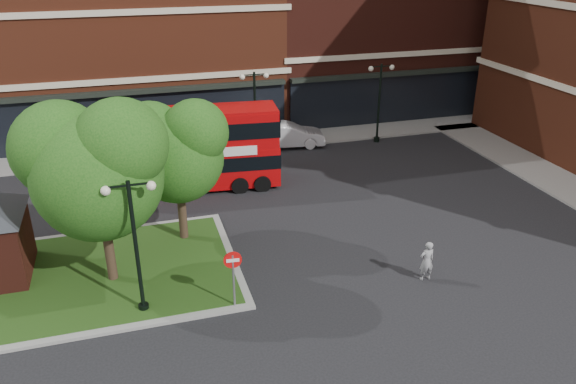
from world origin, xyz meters
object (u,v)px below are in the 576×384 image
object	(u,v)px
woman	(427,261)
car_silver	(102,158)
bus	(183,145)
car_white	(288,135)

from	to	relation	value
woman	car_silver	xyz separation A→B (m)	(-11.92, 15.27, -0.14)
woman	car_silver	distance (m)	19.37
bus	car_white	distance (m)	8.55
bus	car_silver	bearing A→B (deg)	142.24
bus	woman	world-z (taller)	bus
woman	car_white	bearing A→B (deg)	-89.02
woman	bus	bearing A→B (deg)	-57.46
bus	woman	xyz separation A→B (m)	(7.71, -11.29, -1.61)
bus	car_white	bearing A→B (deg)	39.89
car_white	bus	bearing A→B (deg)	132.11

